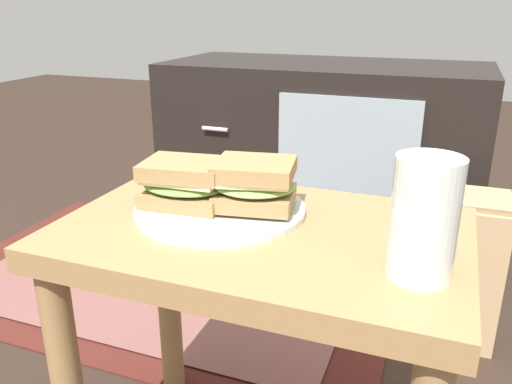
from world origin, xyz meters
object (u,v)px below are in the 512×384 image
object	(u,v)px
sandwich_front	(185,183)
beer_glass	(424,220)
tv_cabinet	(322,156)
sandwich_back	(255,184)
plate	(220,209)
paper_bag	(452,268)

from	to	relation	value
sandwich_front	beer_glass	xyz separation A→B (m)	(0.34, -0.08, 0.03)
tv_cabinet	sandwich_back	size ratio (longest dim) A/B	7.08
tv_cabinet	sandwich_back	bearing A→B (deg)	-82.49
beer_glass	tv_cabinet	bearing A→B (deg)	109.45
tv_cabinet	sandwich_front	world-z (taller)	tv_cabinet
tv_cabinet	sandwich_back	world-z (taller)	tv_cabinet
plate	tv_cabinet	bearing A→B (deg)	94.30
beer_glass	plate	bearing A→B (deg)	162.16
beer_glass	paper_bag	bearing A→B (deg)	84.39
sandwich_front	paper_bag	distance (m)	0.73
sandwich_front	beer_glass	distance (m)	0.35
tv_cabinet	beer_glass	bearing A→B (deg)	-70.55
sandwich_back	paper_bag	size ratio (longest dim) A/B	0.37
tv_cabinet	sandwich_back	distance (m)	0.94
plate	beer_glass	size ratio (longest dim) A/B	1.79
tv_cabinet	plate	world-z (taller)	tv_cabinet
sandwich_back	sandwich_front	bearing A→B (deg)	-168.62
paper_bag	sandwich_front	bearing A→B (deg)	-127.77
paper_bag	tv_cabinet	bearing A→B (deg)	134.97
sandwich_front	beer_glass	bearing A→B (deg)	-13.69
sandwich_front	sandwich_back	distance (m)	0.10
sandwich_back	plate	bearing A→B (deg)	-168.62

